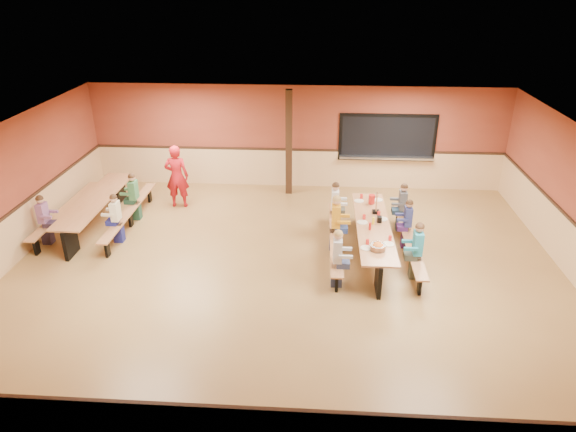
{
  "coord_description": "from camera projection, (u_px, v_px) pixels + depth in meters",
  "views": [
    {
      "loc": [
        0.67,
        -9.45,
        5.8
      ],
      "look_at": [
        0.04,
        0.37,
        1.15
      ],
      "focal_mm": 32.0,
      "sensor_mm": 36.0,
      "label": 1
    }
  ],
  "objects": [
    {
      "name": "place_settings",
      "position": [
        373.0,
        223.0,
        11.4
      ],
      "size": [
        0.65,
        3.3,
        0.11
      ],
      "primitive_type": null,
      "color": "beige",
      "rests_on": "cafeteria_table_main"
    },
    {
      "name": "punch_pitcher",
      "position": [
        372.0,
        199.0,
        12.45
      ],
      "size": [
        0.16,
        0.16,
        0.22
      ],
      "primitive_type": "cylinder",
      "color": "red",
      "rests_on": "cafeteria_table_main"
    },
    {
      "name": "seated_adult_yellow",
      "position": [
        336.0,
        223.0,
        11.71
      ],
      "size": [
        0.42,
        0.34,
        1.31
      ],
      "primitive_type": null,
      "color": "orange",
      "rests_on": "ground"
    },
    {
      "name": "seated_child_green_sec",
      "position": [
        134.0,
        197.0,
        13.17
      ],
      "size": [
        0.38,
        0.31,
        1.24
      ],
      "primitive_type": null,
      "color": "#397347",
      "rests_on": "ground"
    },
    {
      "name": "table_paddle",
      "position": [
        376.0,
        208.0,
        11.93
      ],
      "size": [
        0.16,
        0.16,
        0.56
      ],
      "color": "black",
      "rests_on": "cafeteria_table_main"
    },
    {
      "name": "kitchen_pass_through",
      "position": [
        387.0,
        140.0,
        14.73
      ],
      "size": [
        2.78,
        0.28,
        1.38
      ],
      "color": "black",
      "rests_on": "ground"
    },
    {
      "name": "seated_child_tan_sec",
      "position": [
        117.0,
        219.0,
        12.05
      ],
      "size": [
        0.36,
        0.3,
        1.2
      ],
      "primitive_type": null,
      "color": "beige",
      "rests_on": "ground"
    },
    {
      "name": "seated_child_char_right",
      "position": [
        402.0,
        207.0,
        12.6
      ],
      "size": [
        0.37,
        0.31,
        1.22
      ],
      "primitive_type": null,
      "color": "#484B51",
      "rests_on": "ground"
    },
    {
      "name": "ground",
      "position": [
        285.0,
        271.0,
        11.05
      ],
      "size": [
        12.0,
        12.0,
        0.0
      ],
      "primitive_type": "plane",
      "color": "brown",
      "rests_on": "ground"
    },
    {
      "name": "seated_child_navy_right",
      "position": [
        407.0,
        224.0,
        11.8
      ],
      "size": [
        0.35,
        0.29,
        1.18
      ],
      "primitive_type": null,
      "color": "navy",
      "rests_on": "ground"
    },
    {
      "name": "napkin_dispenser",
      "position": [
        379.0,
        219.0,
        11.54
      ],
      "size": [
        0.1,
        0.14,
        0.13
      ],
      "primitive_type": "cube",
      "color": "black",
      "rests_on": "cafeteria_table_main"
    },
    {
      "name": "cafeteria_table_main",
      "position": [
        372.0,
        233.0,
        11.52
      ],
      "size": [
        1.91,
        3.7,
        0.74
      ],
      "color": "#A86C42",
      "rests_on": "ground"
    },
    {
      "name": "condiment_mustard",
      "position": [
        373.0,
        221.0,
        11.42
      ],
      "size": [
        0.06,
        0.06,
        0.17
      ],
      "primitive_type": "cylinder",
      "color": "yellow",
      "rests_on": "cafeteria_table_main"
    },
    {
      "name": "cafeteria_table_second",
      "position": [
        97.0,
        206.0,
        12.86
      ],
      "size": [
        1.91,
        3.7,
        0.74
      ],
      "color": "#A86C42",
      "rests_on": "ground"
    },
    {
      "name": "seated_child_teal_right",
      "position": [
        417.0,
        251.0,
        10.58
      ],
      "size": [
        0.39,
        0.32,
        1.25
      ],
      "primitive_type": null,
      "color": "teal",
      "rests_on": "ground"
    },
    {
      "name": "standing_woman",
      "position": [
        177.0,
        176.0,
        13.81
      ],
      "size": [
        0.66,
        0.45,
        1.74
      ],
      "primitive_type": "imported",
      "rotation": [
        0.0,
        0.0,
        3.2
      ],
      "color": "#AF141B",
      "rests_on": "ground"
    },
    {
      "name": "seated_child_white_left",
      "position": [
        337.0,
        259.0,
        10.31
      ],
      "size": [
        0.38,
        0.31,
        1.24
      ],
      "primitive_type": null,
      "color": "#B8BABE",
      "rests_on": "ground"
    },
    {
      "name": "seated_child_grey_left",
      "position": [
        335.0,
        207.0,
        12.62
      ],
      "size": [
        0.38,
        0.31,
        1.24
      ],
      "primitive_type": null,
      "color": "silver",
      "rests_on": "ground"
    },
    {
      "name": "room_envelope",
      "position": [
        285.0,
        243.0,
        10.75
      ],
      "size": [
        12.04,
        10.04,
        3.02
      ],
      "color": "brown",
      "rests_on": "ground"
    },
    {
      "name": "condiment_ketchup",
      "position": [
        370.0,
        226.0,
        11.17
      ],
      "size": [
        0.06,
        0.06,
        0.17
      ],
      "primitive_type": "cylinder",
      "color": "#B2140F",
      "rests_on": "cafeteria_table_main"
    },
    {
      "name": "chip_bowl",
      "position": [
        378.0,
        247.0,
        10.36
      ],
      "size": [
        0.32,
        0.32,
        0.15
      ],
      "primitive_type": null,
      "color": "orange",
      "rests_on": "cafeteria_table_main"
    },
    {
      "name": "seated_child_purple_sec",
      "position": [
        44.0,
        220.0,
        11.96
      ],
      "size": [
        0.37,
        0.3,
        1.21
      ],
      "primitive_type": null,
      "color": "#865485",
      "rests_on": "ground"
    },
    {
      "name": "structural_post",
      "position": [
        289.0,
        143.0,
        14.39
      ],
      "size": [
        0.18,
        0.18,
        3.0
      ],
      "primitive_type": "cube",
      "color": "black",
      "rests_on": "ground"
    }
  ]
}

